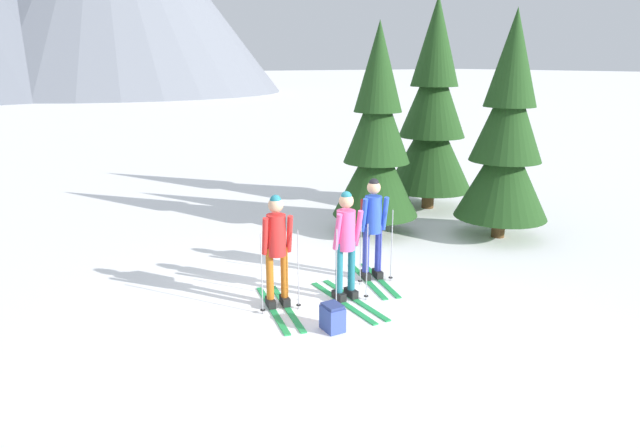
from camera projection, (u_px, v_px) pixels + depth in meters
The scene contains 8 objects.
ground_plane at pixel (329, 298), 8.73m from camera, with size 400.00×400.00×0.00m, color white.
skier_in_red at pixel (276, 245), 8.17m from camera, with size 0.67×1.75×1.71m.
skier_in_pink at pixel (346, 242), 8.42m from camera, with size 0.61×1.76×1.70m.
skier_in_blue at pixel (373, 223), 9.24m from camera, with size 0.71×1.62×1.72m.
pine_tree_near at pixel (432, 115), 13.48m from camera, with size 2.07×2.07×5.00m.
pine_tree_mid at pixel (506, 138), 11.21m from camera, with size 1.87×1.87×4.51m.
pine_tree_far at pixel (377, 141), 11.49m from camera, with size 1.78×1.78×4.30m.
backpack_on_snow_front at pixel (333, 317), 7.64m from camera, with size 0.25×0.33×0.38m.
Camera 1 is at (-4.29, -6.84, 3.52)m, focal length 31.69 mm.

